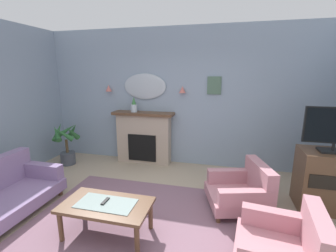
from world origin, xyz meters
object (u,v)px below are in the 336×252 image
(tv_remote, at_px, (105,201))
(tv_cabinet, at_px, (327,180))
(armchair_by_coffee_table, at_px, (286,246))
(potted_plant_corner_palm, at_px, (66,143))
(mantel_vase_left, at_px, (134,106))
(armchair_beside_couch, at_px, (242,190))
(wall_sconce_right, at_px, (182,90))
(fireplace, at_px, (144,138))
(tv_flatscreen, at_px, (336,129))
(coffee_table, at_px, (106,208))
(wall_mirror, at_px, (145,86))
(wall_sconce_left, at_px, (109,88))
(framed_picture, at_px, (214,85))

(tv_remote, distance_m, tv_cabinet, 3.19)
(armchair_by_coffee_table, bearing_deg, potted_plant_corner_palm, 153.81)
(armchair_by_coffee_table, relative_size, potted_plant_corner_palm, 0.96)
(mantel_vase_left, distance_m, armchair_beside_couch, 2.83)
(tv_remote, relative_size, tv_cabinet, 0.18)
(tv_remote, bearing_deg, mantel_vase_left, 103.13)
(wall_sconce_right, bearing_deg, fireplace, -173.84)
(mantel_vase_left, xyz_separation_m, tv_flatscreen, (3.46, -1.09, -0.05))
(coffee_table, relative_size, tv_cabinet, 1.22)
(fireplace, distance_m, coffee_table, 2.47)
(wall_mirror, distance_m, armchair_by_coffee_table, 3.85)
(tv_remote, distance_m, tv_flatscreen, 3.28)
(wall_mirror, xyz_separation_m, wall_sconce_left, (-0.85, -0.05, -0.05))
(tv_flatscreen, bearing_deg, armchair_by_coffee_table, -121.58)
(armchair_by_coffee_table, xyz_separation_m, potted_plant_corner_palm, (-4.03, 1.98, 0.18))
(wall_sconce_right, relative_size, tv_cabinet, 0.16)
(framed_picture, distance_m, tv_remote, 3.09)
(framed_picture, distance_m, armchair_by_coffee_table, 3.16)
(fireplace, height_order, tv_cabinet, fireplace)
(mantel_vase_left, relative_size, tv_remote, 2.06)
(mantel_vase_left, relative_size, coffee_table, 0.30)
(wall_mirror, bearing_deg, coffee_table, -81.58)
(framed_picture, distance_m, armchair_beside_couch, 2.20)
(framed_picture, bearing_deg, armchair_beside_couch, -70.36)
(wall_mirror, height_order, armchair_beside_couch, wall_mirror)
(wall_sconce_right, bearing_deg, framed_picture, 5.27)
(wall_mirror, bearing_deg, tv_flatscreen, -21.14)
(tv_flatscreen, distance_m, potted_plant_corner_palm, 4.98)
(fireplace, relative_size, wall_sconce_right, 9.71)
(fireplace, height_order, coffee_table, fireplace)
(tv_remote, bearing_deg, potted_plant_corner_palm, 136.40)
(framed_picture, relative_size, tv_remote, 2.25)
(armchair_beside_couch, relative_size, potted_plant_corner_palm, 1.07)
(fireplace, xyz_separation_m, tv_cabinet, (3.26, -1.10, -0.12))
(potted_plant_corner_palm, bearing_deg, tv_remote, -43.60)
(tv_flatscreen, bearing_deg, armchair_beside_couch, -166.62)
(wall_sconce_left, bearing_deg, wall_sconce_right, 0.00)
(mantel_vase_left, bearing_deg, armchair_by_coffee_table, -43.58)
(coffee_table, distance_m, tv_flatscreen, 3.28)
(wall_sconce_right, relative_size, armchair_beside_couch, 0.14)
(tv_remote, xyz_separation_m, tv_cabinet, (2.91, 1.31, -0.00))
(wall_mirror, bearing_deg, framed_picture, 0.38)
(framed_picture, distance_m, tv_cabinet, 2.52)
(fireplace, xyz_separation_m, potted_plant_corner_palm, (-1.62, -0.53, -0.09))
(mantel_vase_left, xyz_separation_m, wall_sconce_left, (-0.65, 0.12, 0.36))
(wall_sconce_left, xyz_separation_m, tv_remote, (1.21, -2.50, -1.21))
(framed_picture, bearing_deg, fireplace, -174.23)
(fireplace, distance_m, wall_mirror, 1.15)
(wall_mirror, relative_size, framed_picture, 2.67)
(fireplace, distance_m, armchair_by_coffee_table, 3.49)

